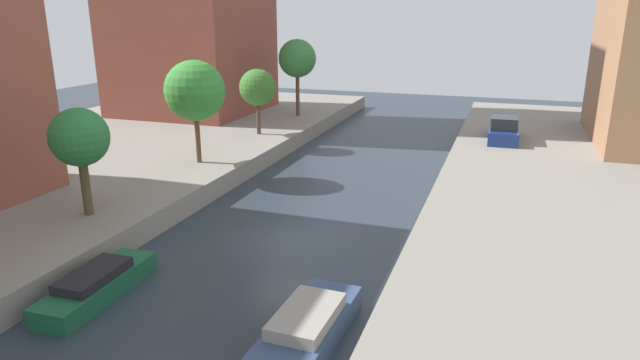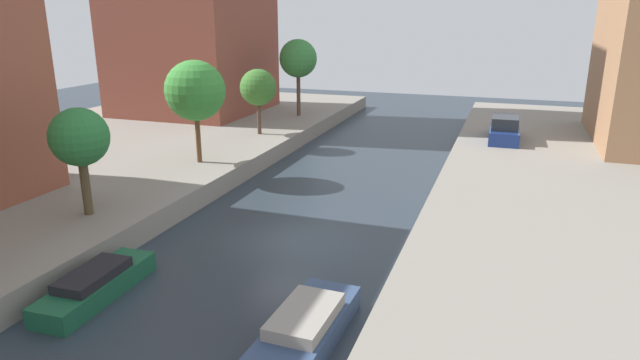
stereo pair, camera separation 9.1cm
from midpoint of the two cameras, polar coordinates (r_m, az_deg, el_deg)
name	(u,v)px [view 1 (the left image)]	position (r m, az deg, el deg)	size (l,w,h in m)	color
ground_plane	(283,241)	(21.87, -3.98, -6.35)	(84.00, 84.00, 0.00)	#28333D
street_tree_2	(79,138)	(22.85, -23.80, 3.97)	(2.25, 2.25, 4.24)	brown
street_tree_3	(195,91)	(29.26, -12.96, 9.00)	(3.11, 3.11, 5.35)	brown
street_tree_4	(257,88)	(35.85, -6.58, 9.49)	(2.34, 2.34, 4.21)	#51392D
street_tree_5	(297,59)	(42.16, -2.44, 12.46)	(2.83, 2.83, 5.74)	brown
parked_car	(504,130)	(36.16, 18.45, 4.98)	(1.83, 4.75, 1.55)	navy
moored_boat_left_2	(97,285)	(19.03, -22.28, -10.07)	(1.56, 4.57, 0.96)	#195638
moored_boat_right_2	(308,327)	(15.55, -1.43, -14.99)	(1.82, 4.65, 1.01)	#33476B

